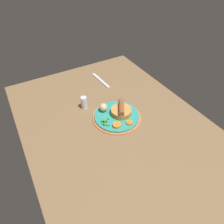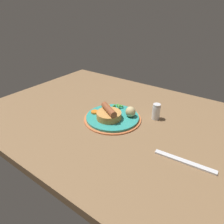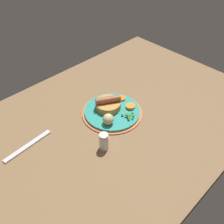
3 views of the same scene
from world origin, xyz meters
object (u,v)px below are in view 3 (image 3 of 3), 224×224
(pea_pile, at_px, (129,115))
(dinner_plate, at_px, (112,112))
(carrot_slice_4, at_px, (122,98))
(potato_chunk_0, at_px, (108,119))
(fork, at_px, (28,146))
(sausage_pudding, at_px, (108,104))
(carrot_slice_0, at_px, (130,106))
(salt_shaker, at_px, (104,142))

(pea_pile, bearing_deg, dinner_plate, 105.03)
(pea_pile, relative_size, carrot_slice_4, 1.56)
(potato_chunk_0, bearing_deg, dinner_plate, 34.11)
(carrot_slice_4, xyz_separation_m, fork, (-0.39, 0.06, -0.02))
(sausage_pudding, distance_m, potato_chunk_0, 0.09)
(dinner_plate, distance_m, carrot_slice_4, 0.08)
(dinner_plate, relative_size, carrot_slice_0, 6.44)
(carrot_slice_0, xyz_separation_m, carrot_slice_4, (0.01, 0.06, -0.00))
(pea_pile, height_order, potato_chunk_0, potato_chunk_0)
(sausage_pudding, xyz_separation_m, potato_chunk_0, (-0.06, -0.06, 0.00))
(salt_shaker, bearing_deg, carrot_slice_4, 30.41)
(sausage_pudding, bearing_deg, potato_chunk_0, -103.51)
(potato_chunk_0, xyz_separation_m, fork, (-0.26, 0.12, -0.03))
(pea_pile, distance_m, potato_chunk_0, 0.09)
(carrot_slice_0, bearing_deg, salt_shaker, -161.66)
(carrot_slice_0, bearing_deg, potato_chunk_0, -178.86)
(carrot_slice_4, distance_m, salt_shaker, 0.25)
(sausage_pudding, height_order, potato_chunk_0, sausage_pudding)
(potato_chunk_0, xyz_separation_m, salt_shaker, (-0.08, -0.06, -0.00))
(carrot_slice_0, relative_size, salt_shaker, 0.55)
(potato_chunk_0, bearing_deg, pea_pile, -21.70)
(dinner_plate, height_order, carrot_slice_0, carrot_slice_0)
(dinner_plate, height_order, sausage_pudding, sausage_pudding)
(potato_chunk_0, xyz_separation_m, carrot_slice_4, (0.13, 0.06, -0.02))
(carrot_slice_4, bearing_deg, salt_shaker, -149.59)
(carrot_slice_4, height_order, salt_shaker, salt_shaker)
(pea_pile, distance_m, carrot_slice_4, 0.11)
(carrot_slice_4, bearing_deg, sausage_pudding, 178.99)
(salt_shaker, bearing_deg, fork, 134.17)
(potato_chunk_0, bearing_deg, carrot_slice_0, 1.14)
(sausage_pudding, relative_size, pea_pile, 2.08)
(potato_chunk_0, distance_m, salt_shaker, 0.10)
(fork, relative_size, salt_shaker, 2.74)
(fork, bearing_deg, sausage_pudding, -14.13)
(carrot_slice_4, bearing_deg, potato_chunk_0, -155.28)
(dinner_plate, bearing_deg, pea_pile, -74.97)
(carrot_slice_4, bearing_deg, fork, 171.69)
(dinner_plate, height_order, fork, dinner_plate)
(fork, bearing_deg, carrot_slice_4, -12.46)
(carrot_slice_0, bearing_deg, fork, 162.91)
(potato_chunk_0, height_order, carrot_slice_0, potato_chunk_0)
(pea_pile, bearing_deg, carrot_slice_4, 58.89)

